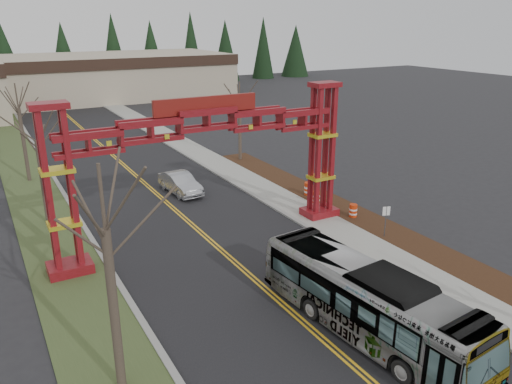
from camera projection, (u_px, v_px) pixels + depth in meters
road at (170, 205)px, 35.52m from camera, size 12.00×110.00×0.02m
lane_line_left at (168, 205)px, 35.46m from camera, size 0.12×100.00×0.01m
lane_line_right at (171, 205)px, 35.57m from camera, size 0.12×100.00×0.01m
curb_right at (245, 190)px, 38.36m from camera, size 0.30×110.00×0.15m
sidewalk_right at (262, 187)px, 39.04m from camera, size 2.60×110.00×0.14m
landscape_strip at (436, 255)px, 27.93m from camera, size 2.60×50.00×0.12m
grass_median at (50, 226)px, 31.78m from camera, size 4.00×110.00×0.08m
curb_left at (80, 221)px, 32.63m from camera, size 0.30×110.00×0.15m
gateway_arch at (207, 144)px, 27.81m from camera, size 18.20×1.60×8.90m
retail_building_east at (111, 76)px, 84.19m from camera, size 38.00×20.30×7.00m
conifer_treeline at (37, 55)px, 88.57m from camera, size 116.10×5.60×13.00m
transit_bus at (368, 302)px, 20.56m from camera, size 3.58×11.16×3.05m
silver_sedan at (180, 183)px, 37.79m from camera, size 2.02×4.85×1.56m
bare_tree_median_near at (105, 231)px, 15.94m from camera, size 3.32×3.32×8.39m
bare_tree_median_mid at (37, 141)px, 30.52m from camera, size 2.93×2.93×7.45m
bare_tree_median_far at (19, 109)px, 38.88m from camera, size 2.93×2.93×7.91m
bare_tree_right_far at (240, 104)px, 45.15m from camera, size 3.02×3.02×7.27m
street_sign at (386, 216)px, 29.75m from camera, size 0.45×0.19×2.02m
barrel_south at (353, 211)px, 33.06m from camera, size 0.53×0.53×0.98m
barrel_mid at (316, 198)px, 35.53m from camera, size 0.53×0.53×0.98m
barrel_north at (308, 189)px, 37.17m from camera, size 0.58×0.58×1.08m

